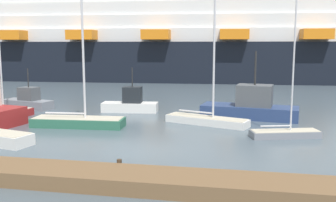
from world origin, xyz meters
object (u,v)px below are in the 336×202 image
Objects in this scene: fishing_boat_1 at (251,107)px; cruise_ship at (231,36)px; sailboat_1 at (285,131)px; fishing_boat_3 at (28,101)px; fishing_boat_0 at (131,103)px; sailboat_4 at (207,117)px; sailboat_3 at (78,119)px.

fishing_boat_1 is 0.07× the size of cruise_ship.
cruise_ship reaches higher than sailboat_1.
fishing_boat_3 is (-23.63, 7.67, 0.32)m from sailboat_1.
fishing_boat_3 is at bearing 175.40° from fishing_boat_0.
fishing_boat_0 is 10.50m from fishing_boat_3.
sailboat_4 is 40.46m from cruise_ship.
fishing_boat_0 is at bearing -106.42° from cruise_ship.
sailboat_1 is 7.03m from fishing_boat_1.
cruise_ship reaches higher than sailboat_4.
sailboat_1 reaches higher than fishing_boat_3.
sailboat_1 is 15.26m from fishing_boat_0.
cruise_ship is (8.39, 35.43, 6.88)m from fishing_boat_0.
cruise_ship is at bearing 80.33° from sailboat_1.
fishing_boat_1 is 1.53× the size of fishing_boat_3.
sailboat_3 is at bearing -26.12° from fishing_boat_3.
sailboat_1 is at bearing -4.12° from fishing_boat_3.
sailboat_1 is 24.85m from fishing_boat_3.
fishing_boat_0 is 37.06m from cruise_ship.
cruise_ship reaches higher than fishing_boat_1.
fishing_boat_1 is (11.02, -1.09, 0.20)m from fishing_boat_0.
sailboat_1 is at bearing -5.71° from sailboat_3.
sailboat_3 is 14.46m from fishing_boat_1.
fishing_boat_3 is at bearing 146.09° from sailboat_1.
cruise_ship is (18.89, 35.52, 6.94)m from fishing_boat_3.
cruise_ship reaches higher than fishing_boat_3.
sailboat_3 is at bearing -106.98° from cruise_ship.
sailboat_4 is (9.65, 2.71, 0.06)m from sailboat_3.
sailboat_4 is 1.55× the size of fishing_boat_1.
sailboat_3 is 0.10× the size of cruise_ship.
fishing_boat_3 is at bearing -173.69° from fishing_boat_1.
fishing_boat_0 is at bearing 70.09° from sailboat_3.
fishing_boat_0 is at bearing 169.56° from sailboat_4.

